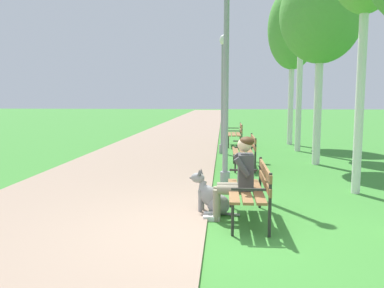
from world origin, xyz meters
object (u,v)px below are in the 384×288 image
at_px(birch_tree_fifth, 293,29).
at_px(birch_tree_third, 321,15).
at_px(park_bench_near, 252,187).
at_px(lamp_post_mid, 223,93).
at_px(park_bench_mid, 246,149).
at_px(park_bench_far, 236,133).
at_px(dog_grey, 212,198).
at_px(lamp_post_near, 226,73).
at_px(person_seated_on_near_bench, 238,175).

bearing_deg(birch_tree_fifth, birch_tree_third, -90.68).
distance_m(park_bench_near, lamp_post_mid, 7.23).
height_order(park_bench_mid, lamp_post_mid, lamp_post_mid).
bearing_deg(park_bench_mid, lamp_post_mid, 103.18).
distance_m(park_bench_near, birch_tree_fifth, 10.80).
distance_m(lamp_post_mid, birch_tree_third, 3.77).
xyz_separation_m(park_bench_far, birch_tree_third, (2.06, -3.98, 3.46)).
distance_m(dog_grey, lamp_post_near, 2.87).
distance_m(park_bench_near, birch_tree_third, 6.56).
relative_size(park_bench_near, lamp_post_near, 0.34).
height_order(park_bench_near, park_bench_mid, same).
xyz_separation_m(person_seated_on_near_bench, dog_grey, (-0.39, 0.25, -0.42)).
distance_m(lamp_post_near, birch_tree_fifth, 8.25).
relative_size(lamp_post_near, lamp_post_mid, 1.18).
bearing_deg(dog_grey, lamp_post_mid, 88.88).
height_order(dog_grey, lamp_post_near, lamp_post_near).
bearing_deg(birch_tree_third, park_bench_mid, -158.52).
xyz_separation_m(park_bench_far, lamp_post_mid, (-0.51, -2.08, 1.46)).
distance_m(park_bench_mid, person_seated_on_near_bench, 4.39).
xyz_separation_m(park_bench_mid, dog_grey, (-0.76, -4.12, -0.25)).
height_order(park_bench_near, lamp_post_near, lamp_post_near).
relative_size(park_bench_far, birch_tree_third, 0.28).
bearing_deg(lamp_post_near, person_seated_on_near_bench, -85.35).
bearing_deg(lamp_post_mid, park_bench_near, -86.23).
relative_size(person_seated_on_near_bench, lamp_post_mid, 0.33).
xyz_separation_m(person_seated_on_near_bench, lamp_post_mid, (-0.26, 7.03, 1.29)).
xyz_separation_m(park_bench_far, person_seated_on_near_bench, (-0.26, -9.11, 0.17)).
distance_m(person_seated_on_near_bench, birch_tree_third, 6.52).
distance_m(birch_tree_third, birch_tree_fifth, 4.70).
relative_size(person_seated_on_near_bench, lamp_post_near, 0.28).
height_order(park_bench_mid, birch_tree_third, birch_tree_third).
bearing_deg(birch_tree_third, park_bench_near, -112.20).
distance_m(dog_grey, birch_tree_fifth, 10.78).
bearing_deg(park_bench_near, birch_tree_third, 67.80).
xyz_separation_m(birch_tree_third, birch_tree_fifth, (0.06, 4.68, 0.43)).
bearing_deg(park_bench_far, lamp_post_near, -93.66).
bearing_deg(lamp_post_near, lamp_post_mid, 90.91).
bearing_deg(birch_tree_fifth, park_bench_near, -102.39).
xyz_separation_m(lamp_post_near, birch_tree_third, (2.50, 2.89, 1.66)).
height_order(park_bench_mid, lamp_post_near, lamp_post_near).
relative_size(park_bench_mid, lamp_post_near, 0.34).
relative_size(park_bench_near, birch_tree_third, 0.28).
bearing_deg(lamp_post_near, park_bench_far, 86.34).
height_order(lamp_post_near, lamp_post_mid, lamp_post_near).
relative_size(park_bench_mid, birch_tree_fifth, 0.25).
relative_size(park_bench_near, lamp_post_mid, 0.39).
bearing_deg(park_bench_far, park_bench_mid, -88.68).
relative_size(dog_grey, birch_tree_third, 0.16).
bearing_deg(birch_tree_fifth, lamp_post_near, -108.64).
height_order(park_bench_far, dog_grey, park_bench_far).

